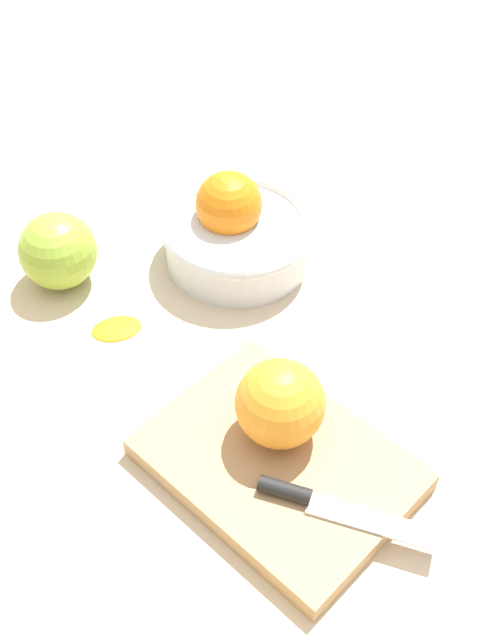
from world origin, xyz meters
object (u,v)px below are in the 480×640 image
at_px(orange_on_board, 282,402).
at_px(apple_front_left, 58,251).
at_px(bowl, 237,231).
at_px(knife, 323,503).
at_px(cutting_board, 278,464).

xyz_separation_m(orange_on_board, apple_front_left, (-0.31, -0.04, -0.02)).
height_order(bowl, apple_front_left, bowl).
distance_m(orange_on_board, apple_front_left, 0.31).
bearing_deg(apple_front_left, orange_on_board, 7.88).
bearing_deg(knife, cutting_board, 177.69).
bearing_deg(cutting_board, apple_front_left, -176.22).
bearing_deg(cutting_board, bowl, 148.51).
bearing_deg(apple_front_left, bowl, 61.96).
bearing_deg(knife, apple_front_left, -177.13).
bearing_deg(orange_on_board, apple_front_left, -172.12).
height_order(cutting_board, apple_front_left, apple_front_left).
distance_m(cutting_board, apple_front_left, 0.33).
relative_size(orange_on_board, apple_front_left, 0.95).
height_order(bowl, orange_on_board, bowl).
bearing_deg(orange_on_board, bowl, 149.99).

